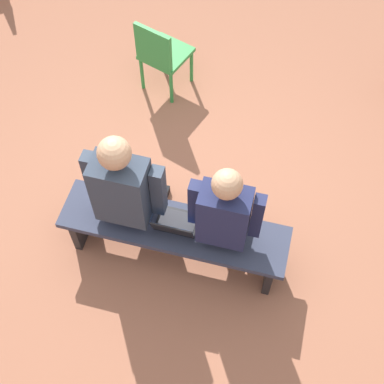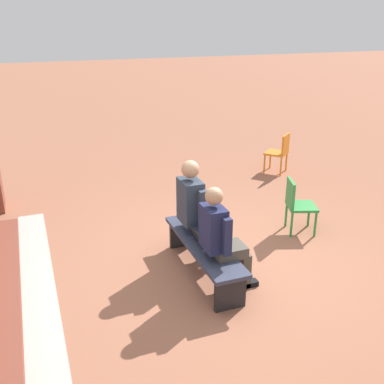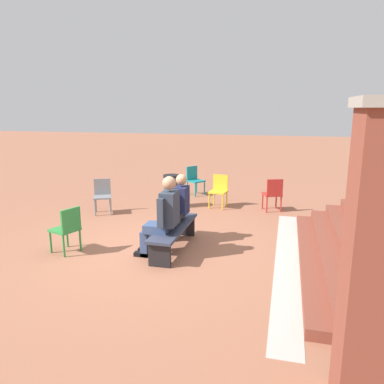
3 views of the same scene
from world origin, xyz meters
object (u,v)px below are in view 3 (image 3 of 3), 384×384
at_px(bench, 174,231).
at_px(laptop, 175,223).
at_px(plastic_chair_foreground, 219,189).
at_px(person_student, 176,206).
at_px(plastic_chair_far_left, 273,193).
at_px(plastic_chair_far_right, 67,227).
at_px(plastic_chair_mid_courtyard, 194,179).
at_px(litter_bin, 172,191).
at_px(plastic_chair_near_bench_right, 102,194).
at_px(person_adult, 163,215).

height_order(bench, laptop, laptop).
xyz_separation_m(laptop, plastic_chair_foreground, (-3.17, 0.25, -0.02)).
height_order(laptop, plastic_chair_foreground, plastic_chair_foreground).
height_order(person_student, plastic_chair_far_left, person_student).
bearing_deg(laptop, bench, -34.68).
bearing_deg(plastic_chair_far_right, person_student, 120.59).
xyz_separation_m(laptop, plastic_chair_mid_courtyard, (-4.44, -0.74, -0.02)).
distance_m(laptop, plastic_chair_mid_courtyard, 4.50).
distance_m(bench, litter_bin, 2.99).
xyz_separation_m(plastic_chair_far_right, litter_bin, (-3.47, 0.85, -0.05)).
relative_size(plastic_chair_near_bench_right, plastic_chair_far_left, 1.00).
distance_m(person_student, plastic_chair_foreground, 2.83).
bearing_deg(plastic_chair_mid_courtyard, plastic_chair_foreground, 37.94).
bearing_deg(laptop, plastic_chair_far_left, 152.11).
height_order(laptop, plastic_chair_near_bench_right, plastic_chair_near_bench_right).
xyz_separation_m(plastic_chair_near_bench_right, plastic_chair_foreground, (-1.27, 2.68, 0.00)).
distance_m(plastic_chair_far_right, plastic_chair_far_left, 5.05).
height_order(person_student, plastic_chair_mid_courtyard, person_student).
distance_m(person_adult, laptop, 0.47).
relative_size(person_adult, laptop, 4.47).
distance_m(bench, plastic_chair_foreground, 3.21).
bearing_deg(person_adult, plastic_chair_far_right, -81.26).
bearing_deg(bench, plastic_chair_near_bench_right, -128.43).
bearing_deg(bench, plastic_chair_far_right, -70.64).
bearing_deg(plastic_chair_near_bench_right, person_student, 56.92).
distance_m(bench, person_student, 0.53).
distance_m(plastic_chair_far_right, litter_bin, 3.57).
distance_m(person_student, litter_bin, 2.62).
height_order(person_student, plastic_chair_foreground, person_student).
distance_m(laptop, plastic_chair_far_left, 3.48).
distance_m(bench, plastic_chair_near_bench_right, 3.09).
xyz_separation_m(plastic_chair_foreground, plastic_chair_far_right, (3.82, -2.04, 0.00)).
relative_size(plastic_chair_foreground, litter_bin, 0.98).
bearing_deg(plastic_chair_mid_courtyard, person_adult, 7.71).
bearing_deg(laptop, plastic_chair_near_bench_right, -128.04).
bearing_deg(plastic_chair_foreground, person_student, -6.63).
bearing_deg(plastic_chair_near_bench_right, plastic_chair_mid_courtyard, 146.23).
relative_size(laptop, litter_bin, 0.37).
bearing_deg(plastic_chair_far_right, laptop, 109.74).
distance_m(plastic_chair_far_left, litter_bin, 2.59).
relative_size(bench, plastic_chair_foreground, 2.14).
bearing_deg(bench, plastic_chair_mid_courtyard, -170.76).
bearing_deg(plastic_chair_near_bench_right, plastic_chair_far_left, 106.13).
distance_m(plastic_chair_foreground, plastic_chair_far_left, 1.38).
distance_m(person_student, plastic_chair_mid_courtyard, 4.13).
relative_size(laptop, plastic_chair_near_bench_right, 0.38).
bearing_deg(person_student, plastic_chair_foreground, 173.37).
bearing_deg(plastic_chair_near_bench_right, person_adult, 45.79).
bearing_deg(plastic_chair_far_left, plastic_chair_near_bench_right, -73.87).
relative_size(plastic_chair_near_bench_right, litter_bin, 0.98).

